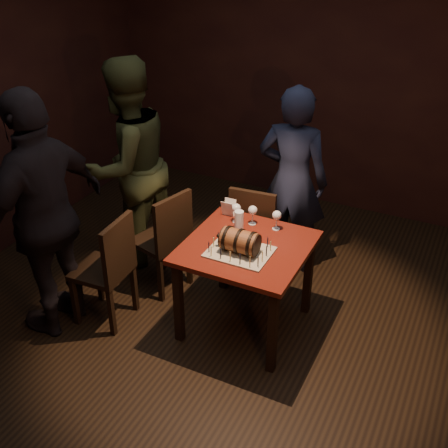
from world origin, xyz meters
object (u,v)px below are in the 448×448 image
(pub_table, at_px, (246,258))
(person_left_rear, at_px, (127,166))
(wine_glass_mid, at_px, (253,211))
(person_back, at_px, (292,181))
(chair_left_rear, at_px, (166,237))
(pint_of_ale, at_px, (239,220))
(chair_back, at_px, (255,229))
(barrel_cake, at_px, (240,241))
(wine_glass_left, at_px, (236,209))
(wine_glass_right, at_px, (277,216))
(person_left_front, at_px, (46,216))
(chair_left_front, at_px, (110,265))

(pub_table, height_order, person_left_rear, person_left_rear)
(wine_glass_mid, relative_size, person_back, 0.09)
(wine_glass_mid, height_order, chair_left_rear, chair_left_rear)
(pint_of_ale, bearing_deg, person_back, 79.33)
(pint_of_ale, distance_m, chair_back, 0.50)
(barrel_cake, distance_m, person_left_rear, 1.46)
(pub_table, height_order, wine_glass_mid, wine_glass_mid)
(pint_of_ale, bearing_deg, wine_glass_left, 127.36)
(wine_glass_right, bearing_deg, person_back, 100.09)
(pint_of_ale, bearing_deg, wine_glass_right, 23.50)
(wine_glass_right, height_order, chair_back, chair_back)
(barrel_cake, relative_size, person_back, 0.19)
(wine_glass_left, distance_m, chair_left_rear, 0.69)
(wine_glass_mid, height_order, person_left_front, person_left_front)
(wine_glass_left, xyz_separation_m, pint_of_ale, (0.06, -0.08, -0.05))
(barrel_cake, bearing_deg, chair_back, 104.24)
(barrel_cake, height_order, wine_glass_mid, barrel_cake)
(chair_left_front, relative_size, person_left_front, 0.48)
(wine_glass_right, xyz_separation_m, person_left_rear, (-1.46, 0.13, 0.08))
(pub_table, relative_size, person_back, 0.53)
(person_left_rear, bearing_deg, pint_of_ale, 95.06)
(barrel_cake, height_order, wine_glass_left, barrel_cake)
(pub_table, bearing_deg, chair_back, 107.17)
(wine_glass_left, height_order, person_back, person_back)
(person_left_rear, bearing_deg, chair_left_rear, 78.82)
(pint_of_ale, distance_m, person_left_front, 1.44)
(wine_glass_mid, relative_size, person_left_front, 0.08)
(chair_back, relative_size, person_left_front, 0.48)
(chair_left_rear, relative_size, person_back, 0.55)
(chair_left_front, xyz_separation_m, person_left_rear, (-0.38, 0.84, 0.42))
(person_back, relative_size, person_left_front, 0.88)
(wine_glass_mid, bearing_deg, person_left_front, -144.03)
(pub_table, distance_m, wine_glass_left, 0.42)
(barrel_cake, xyz_separation_m, person_left_front, (-1.34, -0.49, 0.12))
(pint_of_ale, distance_m, person_back, 0.79)
(wine_glass_left, distance_m, pint_of_ale, 0.11)
(chair_left_rear, bearing_deg, chair_left_front, -106.68)
(chair_left_rear, bearing_deg, pint_of_ale, 3.91)
(barrel_cake, relative_size, chair_back, 0.35)
(chair_left_front, relative_size, person_back, 0.55)
(wine_glass_left, height_order, wine_glass_right, same)
(barrel_cake, relative_size, person_left_front, 0.17)
(barrel_cake, bearing_deg, person_back, 90.25)
(chair_left_rear, height_order, chair_left_front, same)
(wine_glass_right, xyz_separation_m, chair_back, (-0.30, 0.29, -0.35))
(barrel_cake, bearing_deg, pub_table, 88.00)
(wine_glass_left, height_order, wine_glass_mid, same)
(barrel_cake, height_order, chair_left_rear, barrel_cake)
(barrel_cake, bearing_deg, wine_glass_right, 75.20)
(wine_glass_right, height_order, chair_left_front, chair_left_front)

